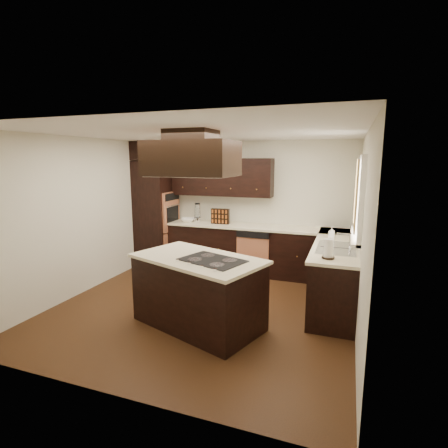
{
  "coord_description": "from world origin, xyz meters",
  "views": [
    {
      "loc": [
        1.93,
        -4.47,
        2.15
      ],
      "look_at": [
        0.1,
        0.6,
        1.15
      ],
      "focal_mm": 28.0,
      "sensor_mm": 36.0,
      "label": 1
    }
  ],
  "objects_px": {
    "oven_column": "(156,213)",
    "spice_rack": "(220,216)",
    "island": "(198,293)",
    "range_hood": "(192,158)"
  },
  "relations": [
    {
      "from": "island",
      "to": "spice_rack",
      "type": "relative_size",
      "value": 4.57
    },
    {
      "from": "island",
      "to": "spice_rack",
      "type": "bearing_deg",
      "value": 122.77
    },
    {
      "from": "oven_column",
      "to": "spice_rack",
      "type": "height_order",
      "value": "oven_column"
    },
    {
      "from": "spice_rack",
      "to": "island",
      "type": "bearing_deg",
      "value": -79.63
    },
    {
      "from": "island",
      "to": "range_hood",
      "type": "relative_size",
      "value": 1.53
    },
    {
      "from": "island",
      "to": "range_hood",
      "type": "xyz_separation_m",
      "value": [
        -0.05,
        -0.01,
        1.72
      ]
    },
    {
      "from": "spice_rack",
      "to": "oven_column",
      "type": "bearing_deg",
      "value": 179.47
    },
    {
      "from": "range_hood",
      "to": "spice_rack",
      "type": "bearing_deg",
      "value": 102.13
    },
    {
      "from": "island",
      "to": "range_hood",
      "type": "distance_m",
      "value": 1.72
    },
    {
      "from": "range_hood",
      "to": "spice_rack",
      "type": "distance_m",
      "value": 2.61
    }
  ]
}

